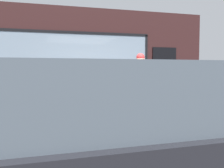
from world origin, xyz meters
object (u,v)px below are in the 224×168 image
small_dog (124,111)px  sandwich_board_sign (8,106)px  display_table_main (100,93)px  person_browsing (140,81)px  parked_car (136,131)px

small_dog → sandwich_board_sign: size_ratio=0.55×
display_table_main → small_dog: 0.90m
small_dog → sandwich_board_sign: sandwich_board_sign is taller
person_browsing → sandwich_board_sign: 3.33m
small_dog → parked_car: size_ratio=0.12×
person_browsing → parked_car: (-1.61, -3.79, -0.29)m
person_browsing → small_dog: person_browsing is taller
person_browsing → small_dog: size_ratio=3.50×
display_table_main → person_browsing: bearing=-27.4°
person_browsing → parked_car: size_ratio=0.41×
small_dog → display_table_main: bearing=1.5°
display_table_main → parked_car: 4.34m
small_dog → sandwich_board_sign: 2.83m
person_browsing → small_dog: (-0.48, -0.12, -0.76)m
parked_car → sandwich_board_sign: bearing=110.4°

